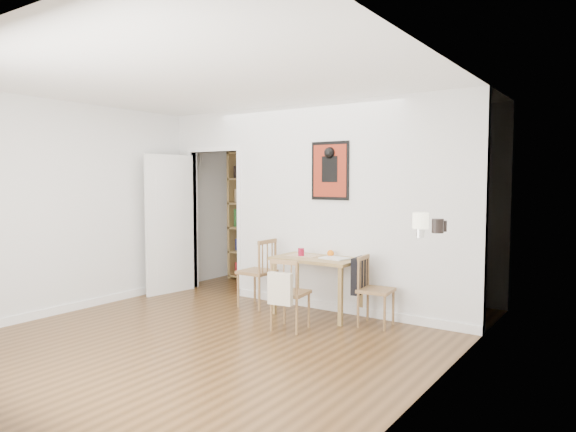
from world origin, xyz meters
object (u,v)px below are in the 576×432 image
Objects in this scene: chair_right at (374,290)px; notebook at (335,258)px; chair_left at (257,273)px; ceramic_jar_b at (442,226)px; red_glass at (301,252)px; ceramic_jar_a at (438,226)px; dining_table at (318,264)px; bookshelf at (255,216)px; mantel_lamp at (421,222)px; chair_front at (290,293)px; fireplace at (442,296)px; orange_fruit at (331,253)px.

chair_right is 2.52× the size of notebook.
chair_left is 2.69m from ceramic_jar_b.
red_glass is 0.76× the size of ceramic_jar_a.
bookshelf reaches higher than dining_table.
mantel_lamp is at bearing -38.61° from notebook.
chair_front is at bearing -66.60° from red_glass.
dining_table is at bearing 7.36° from chair_left.
dining_table is 2.17m from mantel_lamp.
notebook is 3.07× the size of ceramic_jar_b.
mantel_lamp is (3.69, -2.48, 0.24)m from bookshelf.
red_glass reaches higher than chair_right.
fireplace is at bearing -38.25° from chair_right.
orange_fruit is 0.41× the size of mantel_lamp.
ceramic_jar_b is at bearing -23.27° from orange_fruit.
fireplace is 3.99× the size of notebook.
notebook is (0.45, 0.04, -0.04)m from red_glass.
ceramic_jar_b reaches higher than chair_right.
red_glass is at bearing -154.59° from orange_fruit.
dining_table is 0.49× the size of bookshelf.
ceramic_jar_a reaches higher than chair_left.
dining_table is 1.16× the size of chair_left.
dining_table is at bearing 176.22° from chair_right.
notebook is 2.43× the size of ceramic_jar_a.
fireplace is at bearing -15.65° from chair_left.
orange_fruit is 0.17m from notebook.
notebook is 1.96m from mantel_lamp.
fireplace is at bearing -70.93° from ceramic_jar_b.
red_glass is at bearing 179.53° from chair_right.
bookshelf reaches higher than notebook.
orange_fruit is 0.27× the size of notebook.
dining_table is at bearing -134.26° from orange_fruit.
bookshelf is 2.43m from orange_fruit.
dining_table is 5.00× the size of mantel_lamp.
chair_front is 0.37× the size of bookshelf.
orange_fruit reaches higher than notebook.
bookshelf is 20.77× the size of ceramic_jar_b.
mantel_lamp is at bearing -89.67° from ceramic_jar_a.
chair_front is at bearing -174.60° from ceramic_jar_b.
mantel_lamp is at bearing -104.66° from fireplace.
red_glass is (-0.99, 0.01, 0.34)m from chair_right.
mantel_lamp is at bearing -34.72° from dining_table.
ceramic_jar_b reaches higher than fireplace.
dining_table is at bearing -33.10° from bookshelf.
ceramic_jar_b reaches higher than chair_left.
red_glass is (-0.22, -0.04, 0.13)m from dining_table.
ceramic_jar_b is (2.54, -0.46, 0.77)m from chair_left.
red_glass is (0.64, 0.07, 0.31)m from chair_left.
ceramic_jar_a is at bearing 126.70° from fireplace.
chair_right is 0.76m from orange_fruit.
dining_table is 12.34× the size of orange_fruit.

